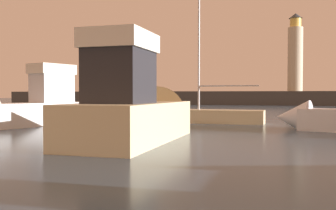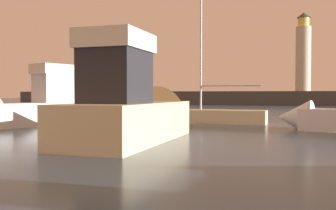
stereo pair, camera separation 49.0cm
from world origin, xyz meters
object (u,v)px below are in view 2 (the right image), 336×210
sailboat_moored (211,115)px  motorboat_3 (33,107)px  lighthouse (303,54)px  motorboat_6 (117,104)px  motorboat_4 (140,110)px

sailboat_moored → motorboat_3: bearing=-152.0°
lighthouse → motorboat_3: 48.45m
lighthouse → sailboat_moored: 41.65m
motorboat_3 → motorboat_6: (0.32, 10.33, -0.11)m
lighthouse → sailboat_moored: lighthouse is taller
motorboat_3 → motorboat_4: bearing=-25.9°
motorboat_3 → motorboat_4: motorboat_4 is taller
motorboat_4 → motorboat_6: motorboat_4 is taller
lighthouse → sailboat_moored: bearing=-99.0°
motorboat_4 → motorboat_6: size_ratio=1.06×
lighthouse → motorboat_6: lighthouse is taller
motorboat_6 → sailboat_moored: size_ratio=0.96×
lighthouse → motorboat_4: size_ratio=1.35×
lighthouse → motorboat_4: 50.30m
motorboat_6 → sailboat_moored: (8.87, -5.45, -0.47)m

